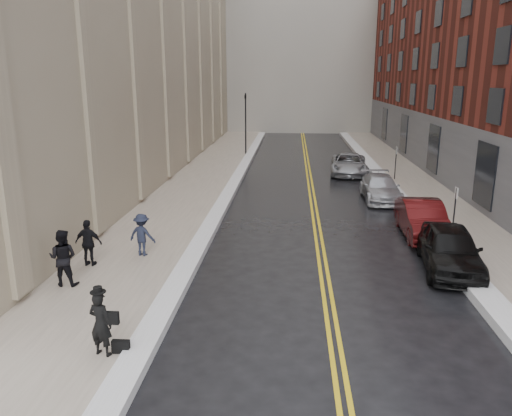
% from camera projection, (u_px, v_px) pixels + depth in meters
% --- Properties ---
extents(ground, '(160.00, 160.00, 0.00)m').
position_uv_depth(ground, '(238.00, 329.00, 13.22)').
color(ground, black).
rests_on(ground, ground).
extents(sidewalk_left, '(4.00, 64.00, 0.15)m').
position_uv_depth(sidewalk_left, '(191.00, 191.00, 28.95)').
color(sidewalk_left, gray).
rests_on(sidewalk_left, ground).
extents(sidewalk_right, '(3.00, 64.00, 0.15)m').
position_uv_depth(sidewalk_right, '(428.00, 195.00, 27.99)').
color(sidewalk_right, gray).
rests_on(sidewalk_right, ground).
extents(lane_stripe_a, '(0.12, 64.00, 0.01)m').
position_uv_depth(lane_stripe_a, '(310.00, 194.00, 28.48)').
color(lane_stripe_a, gold).
rests_on(lane_stripe_a, ground).
extents(lane_stripe_b, '(0.12, 64.00, 0.01)m').
position_uv_depth(lane_stripe_b, '(314.00, 194.00, 28.46)').
color(lane_stripe_b, gold).
rests_on(lane_stripe_b, ground).
extents(snow_ridge_left, '(0.70, 60.80, 0.26)m').
position_uv_depth(snow_ridge_left, '(230.00, 191.00, 28.77)').
color(snow_ridge_left, white).
rests_on(snow_ridge_left, ground).
extents(snow_ridge_right, '(0.85, 60.80, 0.30)m').
position_uv_depth(snow_ridge_right, '(395.00, 193.00, 28.11)').
color(snow_ridge_right, white).
rests_on(snow_ridge_right, ground).
extents(traffic_signal, '(0.18, 0.15, 5.20)m').
position_uv_depth(traffic_signal, '(246.00, 119.00, 41.55)').
color(traffic_signal, black).
rests_on(traffic_signal, ground).
extents(parking_sign_near, '(0.06, 0.35, 2.23)m').
position_uv_depth(parking_sign_near, '(455.00, 209.00, 20.03)').
color(parking_sign_near, black).
rests_on(parking_sign_near, ground).
extents(parking_sign_far, '(0.06, 0.35, 2.23)m').
position_uv_depth(parking_sign_far, '(396.00, 160.00, 31.61)').
color(parking_sign_far, black).
rests_on(parking_sign_far, ground).
extents(car_black, '(2.36, 4.74, 1.55)m').
position_uv_depth(car_black, '(450.00, 249.00, 17.07)').
color(car_black, black).
rests_on(car_black, ground).
extents(car_maroon, '(1.69, 4.58, 1.50)m').
position_uv_depth(car_maroon, '(422.00, 219.00, 20.77)').
color(car_maroon, '#400B0C').
rests_on(car_maroon, ground).
extents(car_silver_near, '(1.87, 4.58, 1.33)m').
position_uv_depth(car_silver_near, '(380.00, 188.00, 26.96)').
color(car_silver_near, '#A3A5AB').
rests_on(car_silver_near, ground).
extents(car_silver_far, '(2.81, 5.31, 1.42)m').
position_uv_depth(car_silver_far, '(349.00, 164.00, 34.06)').
color(car_silver_far, '#919399').
rests_on(car_silver_far, ground).
extents(pedestrian_main, '(0.66, 0.52, 1.58)m').
position_uv_depth(pedestrian_main, '(101.00, 324.00, 11.54)').
color(pedestrian_main, black).
rests_on(pedestrian_main, sidewalk_left).
extents(pedestrian_a, '(0.88, 0.69, 1.80)m').
position_uv_depth(pedestrian_a, '(63.00, 258.00, 15.46)').
color(pedestrian_a, black).
rests_on(pedestrian_a, sidewalk_left).
extents(pedestrian_b, '(1.12, 0.80, 1.56)m').
position_uv_depth(pedestrian_b, '(142.00, 235.00, 18.09)').
color(pedestrian_b, '#1B1F30').
rests_on(pedestrian_b, sidewalk_left).
extents(pedestrian_c, '(0.98, 0.47, 1.63)m').
position_uv_depth(pedestrian_c, '(89.00, 243.00, 17.09)').
color(pedestrian_c, black).
rests_on(pedestrian_c, sidewalk_left).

